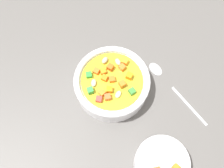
# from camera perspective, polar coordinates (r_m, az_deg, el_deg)

# --- Properties ---
(ground_plane) EXTENTS (1.40, 1.40, 0.02)m
(ground_plane) POSITION_cam_1_polar(r_m,az_deg,el_deg) (0.63, 0.00, -1.30)
(ground_plane) COLOR #565451
(soup_bowl_main) EXTENTS (0.17, 0.17, 0.07)m
(soup_bowl_main) POSITION_cam_1_polar(r_m,az_deg,el_deg) (0.59, -0.01, 0.12)
(soup_bowl_main) COLOR white
(soup_bowl_main) RESTS_ON ground_plane
(spoon) EXTENTS (0.20, 0.04, 0.01)m
(spoon) POSITION_cam_1_polar(r_m,az_deg,el_deg) (0.64, 12.33, 0.35)
(spoon) COLOR silver
(spoon) RESTS_ON ground_plane
(side_bowl_small) EXTENTS (0.11, 0.11, 0.06)m
(side_bowl_small) POSITION_cam_1_polar(r_m,az_deg,el_deg) (0.57, 10.86, -16.75)
(side_bowl_small) COLOR white
(side_bowl_small) RESTS_ON ground_plane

